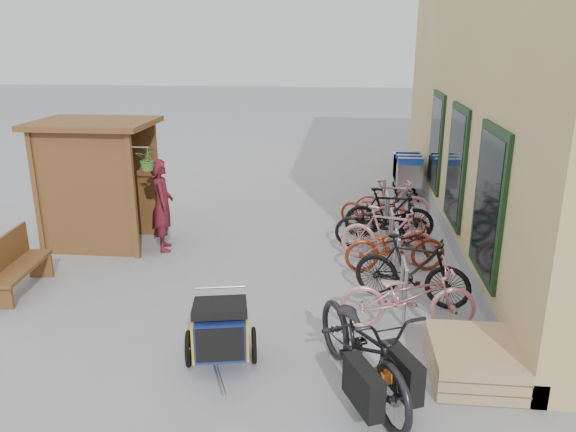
# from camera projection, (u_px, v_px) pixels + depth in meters

# --- Properties ---
(ground) EXTENTS (80.00, 80.00, 0.00)m
(ground) POSITION_uv_depth(u_px,v_px,m) (244.00, 310.00, 8.30)
(ground) COLOR gray
(kiosk) EXTENTS (2.49, 1.65, 2.40)m
(kiosk) POSITION_uv_depth(u_px,v_px,m) (93.00, 166.00, 10.49)
(kiosk) COLOR brown
(kiosk) RESTS_ON ground
(bike_rack) EXTENTS (0.05, 5.35, 0.86)m
(bike_rack) POSITION_uv_depth(u_px,v_px,m) (391.00, 229.00, 10.20)
(bike_rack) COLOR #A5A8AD
(bike_rack) RESTS_ON ground
(pallet_stack) EXTENTS (1.00, 1.20, 0.40)m
(pallet_stack) POSITION_uv_depth(u_px,v_px,m) (473.00, 360.00, 6.62)
(pallet_stack) COLOR tan
(pallet_stack) RESTS_ON ground
(bench) EXTENTS (0.58, 1.50, 0.93)m
(bench) POSITION_uv_depth(u_px,v_px,m) (14.00, 264.00, 8.76)
(bench) COLOR brown
(bench) RESTS_ON ground
(shopping_carts) EXTENTS (0.63, 1.75, 1.13)m
(shopping_carts) POSITION_uv_depth(u_px,v_px,m) (407.00, 169.00, 14.29)
(shopping_carts) COLOR silver
(shopping_carts) RESTS_ON ground
(child_trailer) EXTENTS (0.93, 1.49, 0.86)m
(child_trailer) POSITION_uv_depth(u_px,v_px,m) (221.00, 328.00, 6.82)
(child_trailer) COLOR navy
(child_trailer) RESTS_ON ground
(cargo_bike) EXTENTS (1.62, 2.35, 1.17)m
(cargo_bike) POSITION_uv_depth(u_px,v_px,m) (363.00, 346.00, 6.22)
(cargo_bike) COLOR black
(cargo_bike) RESTS_ON ground
(person_kiosk) EXTENTS (0.61, 0.74, 1.75)m
(person_kiosk) POSITION_uv_depth(u_px,v_px,m) (162.00, 205.00, 10.43)
(person_kiosk) COLOR maroon
(person_kiosk) RESTS_ON ground
(bike_0) EXTENTS (1.90, 0.77, 0.98)m
(bike_0) POSITION_uv_depth(u_px,v_px,m) (408.00, 296.00, 7.64)
(bike_0) COLOR #CF868A
(bike_0) RESTS_ON ground
(bike_1) EXTENTS (1.83, 1.06, 1.06)m
(bike_1) POSITION_uv_depth(u_px,v_px,m) (412.00, 270.00, 8.39)
(bike_1) COLOR black
(bike_1) RESTS_ON ground
(bike_2) EXTENTS (1.81, 0.88, 0.91)m
(bike_2) POSITION_uv_depth(u_px,v_px,m) (395.00, 246.00, 9.56)
(bike_2) COLOR maroon
(bike_2) RESTS_ON ground
(bike_3) EXTENTS (1.78, 0.91, 1.03)m
(bike_3) POSITION_uv_depth(u_px,v_px,m) (388.00, 235.00, 9.94)
(bike_3) COLOR #CF868A
(bike_3) RESTS_ON ground
(bike_4) EXTENTS (1.84, 0.72, 0.95)m
(bike_4) POSITION_uv_depth(u_px,v_px,m) (383.00, 224.00, 10.66)
(bike_4) COLOR black
(bike_4) RESTS_ON ground
(bike_5) EXTENTS (1.78, 0.63, 1.05)m
(bike_5) POSITION_uv_depth(u_px,v_px,m) (389.00, 214.00, 11.06)
(bike_5) COLOR black
(bike_5) RESTS_ON ground
(bike_6) EXTENTS (1.64, 1.01, 0.82)m
(bike_6) POSITION_uv_depth(u_px,v_px,m) (376.00, 210.00, 11.72)
(bike_6) COLOR maroon
(bike_6) RESTS_ON ground
(bike_7) EXTENTS (1.63, 0.50, 0.97)m
(bike_7) POSITION_uv_depth(u_px,v_px,m) (392.00, 202.00, 12.05)
(bike_7) COLOR #CF868A
(bike_7) RESTS_ON ground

